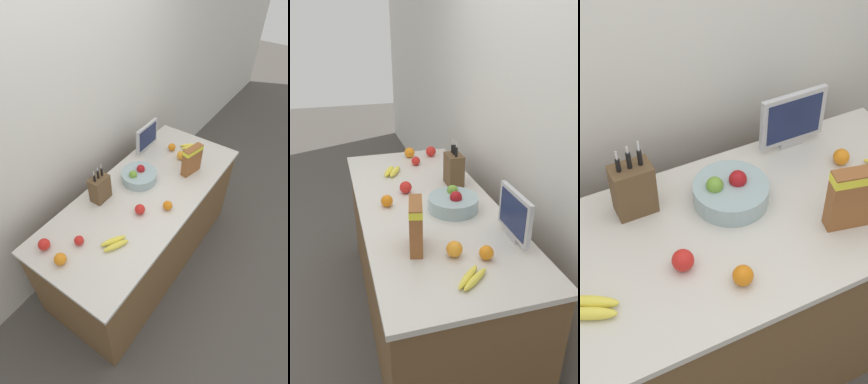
% 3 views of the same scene
% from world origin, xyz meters
% --- Properties ---
extents(ground_plane, '(14.00, 14.00, 0.00)m').
position_xyz_m(ground_plane, '(0.00, 0.00, 0.00)').
color(ground_plane, '#514C47').
extents(wall_back, '(9.00, 0.06, 2.60)m').
position_xyz_m(wall_back, '(0.00, 0.63, 1.30)').
color(wall_back, silver).
rests_on(wall_back, ground_plane).
extents(counter, '(1.94, 0.82, 0.87)m').
position_xyz_m(counter, '(0.00, 0.00, 0.44)').
color(counter, brown).
rests_on(counter, ground_plane).
extents(knife_block, '(0.15, 0.10, 0.32)m').
position_xyz_m(knife_block, '(-0.23, 0.25, 0.98)').
color(knife_block, brown).
rests_on(knife_block, counter).
extents(small_monitor, '(0.31, 0.03, 0.27)m').
position_xyz_m(small_monitor, '(0.51, 0.32, 1.01)').
color(small_monitor, '#B7B7BC').
rests_on(small_monitor, counter).
extents(cereal_box, '(0.20, 0.11, 0.25)m').
position_xyz_m(cereal_box, '(0.45, -0.17, 1.01)').
color(cereal_box, brown).
rests_on(cereal_box, counter).
extents(fruit_bowl, '(0.30, 0.30, 0.13)m').
position_xyz_m(fruit_bowl, '(0.11, 0.13, 0.92)').
color(fruit_bowl, '#99B2B7').
rests_on(fruit_bowl, counter).
extents(banana_bunch_left, '(0.20, 0.16, 0.04)m').
position_xyz_m(banana_bunch_left, '(-0.53, -0.12, 0.89)').
color(banana_bunch_left, yellow).
rests_on(banana_bunch_left, counter).
extents(banana_bunch_right, '(0.17, 0.18, 0.03)m').
position_xyz_m(banana_bunch_right, '(0.76, -0.00, 0.89)').
color(banana_bunch_right, yellow).
rests_on(banana_bunch_right, counter).
extents(apple_rear, '(0.08, 0.08, 0.08)m').
position_xyz_m(apple_rear, '(-0.81, 0.25, 0.91)').
color(apple_rear, red).
rests_on(apple_rear, counter).
extents(apple_by_knife_block, '(0.08, 0.08, 0.08)m').
position_xyz_m(apple_by_knife_block, '(-0.19, -0.09, 0.91)').
color(apple_by_knife_block, red).
rests_on(apple_by_knife_block, counter).
extents(apple_leftmost, '(0.07, 0.07, 0.07)m').
position_xyz_m(apple_leftmost, '(-0.65, 0.09, 0.91)').
color(apple_leftmost, red).
rests_on(apple_leftmost, counter).
extents(orange_near_bowl, '(0.07, 0.07, 0.07)m').
position_xyz_m(orange_near_bowl, '(-0.03, -0.24, 0.91)').
color(orange_near_bowl, orange).
rests_on(orange_near_bowl, counter).
extents(orange_front_left, '(0.08, 0.08, 0.08)m').
position_xyz_m(orange_front_left, '(-0.83, 0.08, 0.91)').
color(orange_front_left, orange).
rests_on(orange_front_left, counter).
extents(orange_mid_right, '(0.07, 0.07, 0.07)m').
position_xyz_m(orange_mid_right, '(0.63, 0.12, 0.91)').
color(orange_mid_right, orange).
rests_on(orange_mid_right, counter).
extents(orange_mid_left, '(0.08, 0.08, 0.08)m').
position_xyz_m(orange_mid_left, '(0.57, -0.01, 0.91)').
color(orange_mid_left, orange).
rests_on(orange_mid_left, counter).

